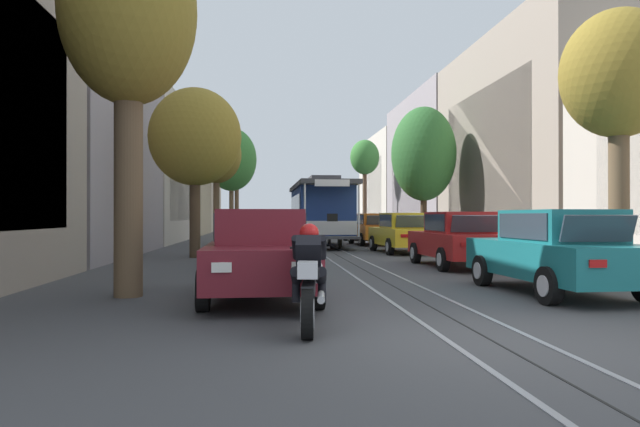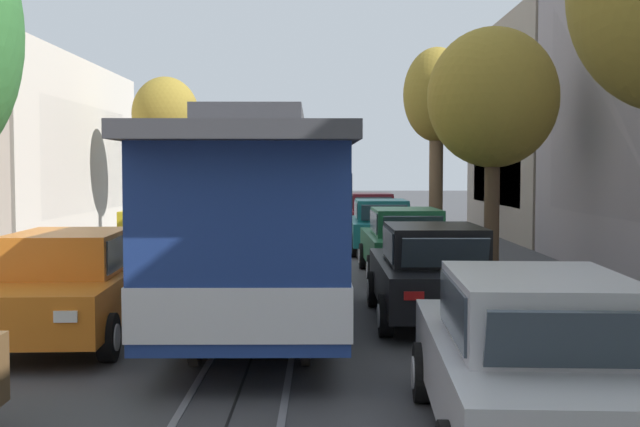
{
  "view_description": "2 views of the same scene",
  "coord_description": "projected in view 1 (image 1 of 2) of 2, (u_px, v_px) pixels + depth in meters",
  "views": [
    {
      "loc": [
        -2.65,
        -6.54,
        1.47
      ],
      "look_at": [
        0.45,
        26.54,
        1.6
      ],
      "focal_mm": 32.36,
      "sensor_mm": 36.0,
      "label": 1
    },
    {
      "loc": [
        -0.93,
        33.89,
        2.51
      ],
      "look_at": [
        -0.86,
        6.51,
        0.97
      ],
      "focal_mm": 45.13,
      "sensor_mm": 36.0,
      "label": 2
    }
  ],
  "objects": [
    {
      "name": "street_tree_kerb_right_mid",
      "position": [
        365.0,
        159.0,
        44.82
      ],
      "size": [
        2.27,
        2.28,
        7.39
      ],
      "color": "brown",
      "rests_on": "ground"
    },
    {
      "name": "parked_car_maroon_near_left",
      "position": [
        260.0,
        253.0,
        10.28
      ],
      "size": [
        2.07,
        4.39,
        1.58
      ],
      "color": "maroon",
      "rests_on": "ground"
    },
    {
      "name": "building_facade_right",
      "position": [
        468.0,
        167.0,
        36.31
      ],
      "size": [
        5.71,
        56.89,
        9.95
      ],
      "color": "beige",
      "rests_on": "ground"
    },
    {
      "name": "street_tree_kerb_left_near",
      "position": [
        129.0,
        19.0,
        10.49
      ],
      "size": [
        2.45,
        2.48,
        6.95
      ],
      "color": "brown",
      "rests_on": "ground"
    },
    {
      "name": "parked_car_teal_second_left",
      "position": [
        265.0,
        239.0,
        16.43
      ],
      "size": [
        2.0,
        4.36,
        1.58
      ],
      "color": "#196B70",
      "rests_on": "ground"
    },
    {
      "name": "parked_car_brown_fifth_right",
      "position": [
        356.0,
        227.0,
        35.43
      ],
      "size": [
        2.09,
        4.4,
        1.58
      ],
      "color": "brown",
      "rests_on": "ground"
    },
    {
      "name": "street_tree_kerb_left_mid",
      "position": [
        216.0,
        155.0,
        30.18
      ],
      "size": [
        2.61,
        2.75,
        6.2
      ],
      "color": "brown",
      "rests_on": "ground"
    },
    {
      "name": "ground_plane",
      "position": [
        318.0,
        244.0,
        29.52
      ],
      "size": [
        160.0,
        160.0,
        0.0
      ],
      "primitive_type": "plane",
      "color": "#424244"
    },
    {
      "name": "street_tree_kerb_left_far",
      "position": [
        237.0,
        169.0,
        48.59
      ],
      "size": [
        2.76,
        2.59,
        7.07
      ],
      "color": "brown",
      "rests_on": "ground"
    },
    {
      "name": "fire_hydrant",
      "position": [
        568.0,
        262.0,
        12.92
      ],
      "size": [
        0.4,
        0.22,
        0.84
      ],
      "color": "red",
      "rests_on": "ground"
    },
    {
      "name": "street_tree_kerb_right_second",
      "position": [
        424.0,
        154.0,
        28.93
      ],
      "size": [
        3.23,
        3.36,
        6.95
      ],
      "color": "#4C3826",
      "rests_on": "ground"
    },
    {
      "name": "parked_car_green_mid_left",
      "position": [
        260.0,
        234.0,
        21.7
      ],
      "size": [
        2.06,
        4.39,
        1.58
      ],
      "color": "#1E6038",
      "rests_on": "ground"
    },
    {
      "name": "motorcycle_with_rider",
      "position": [
        309.0,
        278.0,
        7.53
      ],
      "size": [
        0.6,
        1.99,
        1.37
      ],
      "color": "black",
      "rests_on": "ground"
    },
    {
      "name": "parked_car_black_fourth_left",
      "position": [
        264.0,
        230.0,
        27.16
      ],
      "size": [
        2.01,
        4.36,
        1.58
      ],
      "color": "black",
      "rests_on": "ground"
    },
    {
      "name": "street_tree_kerb_right_near",
      "position": [
        619.0,
        78.0,
        12.06
      ],
      "size": [
        2.39,
        2.25,
        5.8
      ],
      "color": "brown",
      "rests_on": "ground"
    },
    {
      "name": "pedestrian_on_left_pavement",
      "position": [
        415.0,
        224.0,
        35.54
      ],
      "size": [
        0.55,
        0.25,
        1.67
      ],
      "color": "#4C4233",
      "rests_on": "ground"
    },
    {
      "name": "cable_car_trolley",
      "position": [
        320.0,
        212.0,
        28.36
      ],
      "size": [
        2.66,
        9.15,
        3.28
      ],
      "color": "navy",
      "rests_on": "ground"
    },
    {
      "name": "street_tree_kerb_left_second",
      "position": [
        195.0,
        138.0,
        20.25
      ],
      "size": [
        3.24,
        2.59,
        5.98
      ],
      "color": "#4C3826",
      "rests_on": "ground"
    },
    {
      "name": "building_facade_left",
      "position": [
        140.0,
        168.0,
        32.95
      ],
      "size": [
        5.68,
        56.89,
        9.93
      ],
      "color": "gray",
      "rests_on": "ground"
    },
    {
      "name": "parked_car_silver_fifth_left",
      "position": [
        263.0,
        227.0,
        33.17
      ],
      "size": [
        2.13,
        4.42,
        1.58
      ],
      "color": "#B7B7BC",
      "rests_on": "ground"
    },
    {
      "name": "parked_car_teal_near_right",
      "position": [
        557.0,
        251.0,
        10.84
      ],
      "size": [
        2.11,
        4.41,
        1.58
      ],
      "color": "#196B70",
      "rests_on": "ground"
    },
    {
      "name": "trolley_track_rails",
      "position": [
        312.0,
        241.0,
        33.23
      ],
      "size": [
        1.14,
        65.19,
        0.01
      ],
      "color": "gray",
      "rests_on": "ground"
    },
    {
      "name": "parked_car_yellow_mid_right",
      "position": [
        403.0,
        233.0,
        22.81
      ],
      "size": [
        2.14,
        4.42,
        1.58
      ],
      "color": "gold",
      "rests_on": "ground"
    },
    {
      "name": "parked_car_navy_sixth_right",
      "position": [
        344.0,
        225.0,
        41.22
      ],
      "size": [
        2.14,
        4.42,
        1.58
      ],
      "color": "#19234C",
      "rests_on": "ground"
    },
    {
      "name": "street_tree_kerb_left_fourth",
      "position": [
        231.0,
        160.0,
        39.25
      ],
      "size": [
        3.41,
        3.15,
        7.46
      ],
      "color": "brown",
      "rests_on": "ground"
    },
    {
      "name": "parked_car_orange_fourth_right",
      "position": [
        374.0,
        229.0,
        29.19
      ],
      "size": [
        2.15,
        4.42,
        1.58
      ],
      "color": "orange",
      "rests_on": "ground"
    },
    {
      "name": "parked_car_red_second_right",
      "position": [
        458.0,
        239.0,
        16.53
      ],
      "size": [
        2.04,
        4.38,
        1.58
      ],
      "color": "red",
      "rests_on": "ground"
    }
  ]
}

